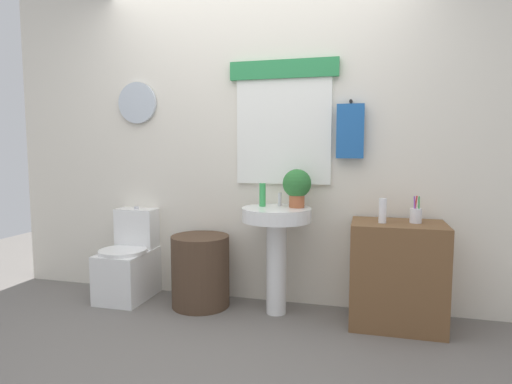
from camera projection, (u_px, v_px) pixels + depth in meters
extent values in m
plane|color=slate|center=(207.00, 363.00, 2.45)|extent=(8.00, 8.00, 0.00)
cube|color=silver|center=(257.00, 141.00, 3.43)|extent=(4.40, 0.10, 2.60)
cube|color=white|center=(283.00, 131.00, 3.30)|extent=(0.74, 0.03, 0.82)
cube|color=#2D894C|center=(283.00, 69.00, 3.24)|extent=(0.84, 0.04, 0.14)
cylinder|color=silver|center=(137.00, 103.00, 3.59)|extent=(0.35, 0.03, 0.35)
cylinder|color=black|center=(351.00, 101.00, 3.14)|extent=(0.02, 0.06, 0.02)
cube|color=#235BA3|center=(350.00, 131.00, 3.14)|extent=(0.20, 0.05, 0.40)
cube|color=white|center=(128.00, 275.00, 3.51)|extent=(0.36, 0.50, 0.40)
cylinder|color=white|center=(123.00, 251.00, 3.43)|extent=(0.38, 0.38, 0.03)
cube|color=white|center=(137.00, 228.00, 3.64)|extent=(0.34, 0.18, 0.33)
cylinder|color=silver|center=(137.00, 208.00, 3.62)|extent=(0.04, 0.04, 0.02)
cylinder|color=#4C3828|center=(200.00, 271.00, 3.34)|extent=(0.45, 0.45, 0.56)
cylinder|color=white|center=(276.00, 267.00, 3.18)|extent=(0.15, 0.15, 0.70)
cylinder|color=white|center=(277.00, 214.00, 3.14)|extent=(0.52, 0.52, 0.10)
cylinder|color=silver|center=(280.00, 199.00, 3.24)|extent=(0.03, 0.03, 0.10)
cube|color=brown|center=(397.00, 274.00, 2.96)|extent=(0.63, 0.44, 0.73)
cylinder|color=green|center=(262.00, 195.00, 3.20)|extent=(0.05, 0.05, 0.18)
cylinder|color=#AD5B38|center=(297.00, 201.00, 3.15)|extent=(0.11, 0.11, 0.09)
sphere|color=#2D7033|center=(297.00, 183.00, 3.14)|extent=(0.21, 0.21, 0.21)
cylinder|color=white|center=(383.00, 211.00, 2.90)|extent=(0.05, 0.05, 0.17)
cylinder|color=silver|center=(416.00, 216.00, 2.91)|extent=(0.08, 0.08, 0.10)
cylinder|color=green|center=(419.00, 209.00, 2.90)|extent=(0.01, 0.03, 0.18)
cylinder|color=red|center=(415.00, 209.00, 2.92)|extent=(0.03, 0.01, 0.18)
cylinder|color=purple|center=(415.00, 209.00, 2.89)|extent=(0.02, 0.02, 0.18)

